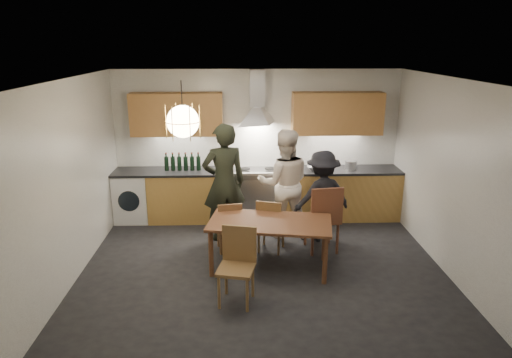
{
  "coord_description": "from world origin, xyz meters",
  "views": [
    {
      "loc": [
        -0.29,
        -5.7,
        3.04
      ],
      "look_at": [
        -0.08,
        0.4,
        1.2
      ],
      "focal_mm": 32.0,
      "sensor_mm": 36.0,
      "label": 1
    }
  ],
  "objects_px": {
    "mixing_bowl": "(316,168)",
    "chair_back_left": "(229,224)",
    "wine_bottles": "(182,162)",
    "person_mid": "(284,184)",
    "stock_pot": "(351,165)",
    "dining_table": "(270,227)",
    "person_right": "(322,196)",
    "chair_front": "(238,260)",
    "person_left": "(224,183)"
  },
  "relations": [
    {
      "from": "person_mid",
      "to": "wine_bottles",
      "type": "relative_size",
      "value": 2.8
    },
    {
      "from": "person_right",
      "to": "mixing_bowl",
      "type": "xyz_separation_m",
      "value": [
        0.04,
        0.88,
        0.22
      ]
    },
    {
      "from": "chair_front",
      "to": "wine_bottles",
      "type": "bearing_deg",
      "value": 122.23
    },
    {
      "from": "wine_bottles",
      "to": "person_mid",
      "type": "bearing_deg",
      "value": -24.38
    },
    {
      "from": "person_mid",
      "to": "wine_bottles",
      "type": "xyz_separation_m",
      "value": [
        -1.7,
        0.77,
        0.18
      ]
    },
    {
      "from": "person_left",
      "to": "chair_back_left",
      "type": "bearing_deg",
      "value": 84.89
    },
    {
      "from": "stock_pot",
      "to": "chair_back_left",
      "type": "bearing_deg",
      "value": -147.13
    },
    {
      "from": "chair_back_left",
      "to": "person_mid",
      "type": "relative_size",
      "value": 0.45
    },
    {
      "from": "person_mid",
      "to": "mixing_bowl",
      "type": "height_order",
      "value": "person_mid"
    },
    {
      "from": "dining_table",
      "to": "wine_bottles",
      "type": "bearing_deg",
      "value": 135.72
    },
    {
      "from": "person_right",
      "to": "stock_pot",
      "type": "distance_m",
      "value": 1.17
    },
    {
      "from": "chair_back_left",
      "to": "stock_pot",
      "type": "distance_m",
      "value": 2.56
    },
    {
      "from": "dining_table",
      "to": "person_right",
      "type": "relative_size",
      "value": 1.22
    },
    {
      "from": "person_left",
      "to": "mixing_bowl",
      "type": "xyz_separation_m",
      "value": [
        1.57,
        0.8,
        0.0
      ]
    },
    {
      "from": "dining_table",
      "to": "chair_front",
      "type": "xyz_separation_m",
      "value": [
        -0.44,
        -0.79,
        -0.09
      ]
    },
    {
      "from": "dining_table",
      "to": "chair_back_left",
      "type": "xyz_separation_m",
      "value": [
        -0.57,
        0.53,
        -0.16
      ]
    },
    {
      "from": "dining_table",
      "to": "chair_back_left",
      "type": "distance_m",
      "value": 0.79
    },
    {
      "from": "person_right",
      "to": "wine_bottles",
      "type": "relative_size",
      "value": 2.31
    },
    {
      "from": "mixing_bowl",
      "to": "person_mid",
      "type": "bearing_deg",
      "value": -132.18
    },
    {
      "from": "person_left",
      "to": "person_mid",
      "type": "distance_m",
      "value": 0.96
    },
    {
      "from": "chair_back_left",
      "to": "person_right",
      "type": "bearing_deg",
      "value": -174.33
    },
    {
      "from": "person_mid",
      "to": "person_right",
      "type": "distance_m",
      "value": 0.63
    },
    {
      "from": "dining_table",
      "to": "person_mid",
      "type": "xyz_separation_m",
      "value": [
        0.3,
        1.14,
        0.26
      ]
    },
    {
      "from": "dining_table",
      "to": "person_mid",
      "type": "distance_m",
      "value": 1.21
    },
    {
      "from": "person_right",
      "to": "person_left",
      "type": "bearing_deg",
      "value": -20.09
    },
    {
      "from": "chair_front",
      "to": "wine_bottles",
      "type": "xyz_separation_m",
      "value": [
        -0.96,
        2.7,
        0.52
      ]
    },
    {
      "from": "mixing_bowl",
      "to": "chair_back_left",
      "type": "bearing_deg",
      "value": -138.89
    },
    {
      "from": "chair_back_left",
      "to": "person_left",
      "type": "distance_m",
      "value": 0.7
    },
    {
      "from": "chair_front",
      "to": "stock_pot",
      "type": "relative_size",
      "value": 4.54
    },
    {
      "from": "stock_pot",
      "to": "chair_front",
      "type": "bearing_deg",
      "value": -126.38
    },
    {
      "from": "dining_table",
      "to": "wine_bottles",
      "type": "height_order",
      "value": "wine_bottles"
    },
    {
      "from": "person_left",
      "to": "dining_table",
      "type": "bearing_deg",
      "value": 107.56
    },
    {
      "from": "dining_table",
      "to": "person_left",
      "type": "height_order",
      "value": "person_left"
    },
    {
      "from": "person_left",
      "to": "stock_pot",
      "type": "height_order",
      "value": "person_left"
    },
    {
      "from": "dining_table",
      "to": "person_mid",
      "type": "bearing_deg",
      "value": 84.92
    },
    {
      "from": "chair_back_left",
      "to": "chair_front",
      "type": "bearing_deg",
      "value": 84.93
    },
    {
      "from": "mixing_bowl",
      "to": "stock_pot",
      "type": "distance_m",
      "value": 0.62
    },
    {
      "from": "dining_table",
      "to": "chair_front",
      "type": "relative_size",
      "value": 1.91
    },
    {
      "from": "person_left",
      "to": "wine_bottles",
      "type": "bearing_deg",
      "value": -64.25
    },
    {
      "from": "person_right",
      "to": "mixing_bowl",
      "type": "bearing_deg",
      "value": -109.82
    },
    {
      "from": "chair_front",
      "to": "wine_bottles",
      "type": "relative_size",
      "value": 1.48
    },
    {
      "from": "person_mid",
      "to": "mixing_bowl",
      "type": "distance_m",
      "value": 0.93
    },
    {
      "from": "stock_pot",
      "to": "wine_bottles",
      "type": "height_order",
      "value": "wine_bottles"
    },
    {
      "from": "mixing_bowl",
      "to": "person_left",
      "type": "bearing_deg",
      "value": -153.2
    },
    {
      "from": "chair_front",
      "to": "stock_pot",
      "type": "height_order",
      "value": "stock_pot"
    },
    {
      "from": "person_left",
      "to": "person_mid",
      "type": "xyz_separation_m",
      "value": [
        0.95,
        0.11,
        -0.06
      ]
    },
    {
      "from": "dining_table",
      "to": "stock_pot",
      "type": "xyz_separation_m",
      "value": [
        1.54,
        1.89,
        0.35
      ]
    },
    {
      "from": "chair_front",
      "to": "person_right",
      "type": "distance_m",
      "value": 2.2
    },
    {
      "from": "stock_pot",
      "to": "dining_table",
      "type": "bearing_deg",
      "value": -129.11
    },
    {
      "from": "wine_bottles",
      "to": "person_right",
      "type": "bearing_deg",
      "value": -22.72
    }
  ]
}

